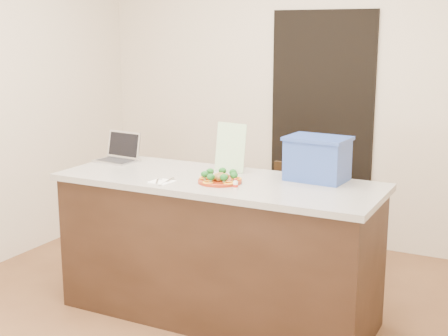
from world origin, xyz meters
The scene contains 16 objects.
ground centered at (0.00, 0.00, 0.00)m, with size 4.00×4.00×0.00m, color brown.
room_shell centered at (0.00, 0.00, 1.62)m, with size 4.00×4.00×4.00m.
doorway centered at (0.10, 1.98, 1.00)m, with size 0.90×0.02×2.00m, color black.
island centered at (0.00, 0.25, 0.46)m, with size 2.06×0.76×0.92m.
plate centered at (0.06, 0.17, 0.93)m, with size 0.27×0.27×0.02m.
meatballs centered at (0.06, 0.17, 0.96)m, with size 0.10×0.11×0.04m.
broccoli centered at (0.06, 0.17, 0.97)m, with size 0.23×0.23×0.04m.
pepper_rings centered at (0.06, 0.17, 0.94)m, with size 0.26×0.26×0.01m.
napkin centered at (-0.26, 0.01, 0.92)m, with size 0.13×0.13×0.01m, color white.
fork centered at (-0.28, 0.02, 0.93)m, with size 0.07×0.15×0.00m.
knife centered at (-0.23, -0.01, 0.93)m, with size 0.03×0.20×0.01m.
yogurt_bottle centered at (0.21, 0.07, 0.95)m, with size 0.03×0.03×0.06m.
laptop centered at (-0.88, 0.43, 0.98)m, with size 0.31×0.25×0.20m.
leaflet centered at (-0.02, 0.48, 1.08)m, with size 0.22×0.00×0.32m, color white.
blue_box centered at (0.57, 0.50, 1.06)m, with size 0.40×0.30×0.27m.
chair centered at (0.20, 1.08, 0.49)m, with size 0.41×0.41×0.86m.
Camera 1 is at (1.76, -3.12, 1.83)m, focal length 50.00 mm.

